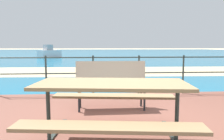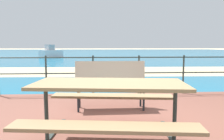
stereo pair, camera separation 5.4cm
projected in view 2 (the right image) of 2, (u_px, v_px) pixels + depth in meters
name	position (u px, v px, depth m)	size (l,w,h in m)	color
ground_plane	(129.00, 136.00, 3.12)	(240.00, 240.00, 0.00)	beige
patio_paving	(129.00, 134.00, 3.11)	(6.40, 5.20, 0.06)	brown
sea_water	(101.00, 53.00, 42.80)	(90.00, 90.00, 0.01)	#196B8E
beach_strip	(108.00, 71.00, 11.19)	(54.00, 4.23, 0.01)	tan
picnic_table	(109.00, 96.00, 2.68)	(2.03, 1.76, 0.79)	#8C704C
park_bench	(111.00, 81.00, 4.27)	(1.41, 0.43, 0.94)	tan
railing_fence	(116.00, 70.00, 5.49)	(5.94, 0.04, 1.01)	#2D3833
boat_near	(52.00, 53.00, 24.64)	(2.57, 3.33, 1.47)	silver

